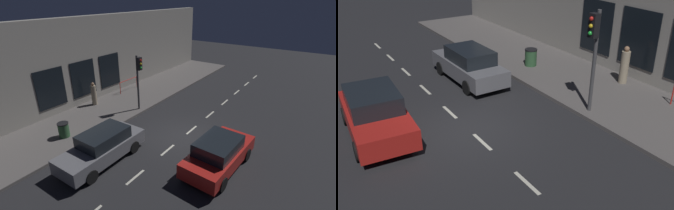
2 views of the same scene
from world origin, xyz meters
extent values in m
plane|color=#232326|center=(0.00, 0.00, 0.00)|extent=(60.00, 60.00, 0.00)
cube|color=#5B5654|center=(6.25, 0.00, 0.07)|extent=(4.50, 32.00, 0.15)
cube|color=gray|center=(8.80, 0.00, 3.12)|extent=(0.60, 32.00, 6.25)
cube|color=black|center=(8.47, -2.57, 2.03)|extent=(0.04, 2.01, 2.56)
cube|color=black|center=(8.47, 0.00, 2.03)|extent=(0.04, 2.01, 2.56)
cube|color=black|center=(8.47, 2.57, 2.03)|extent=(0.04, 2.01, 2.56)
cube|color=beige|center=(0.00, -14.00, 0.00)|extent=(0.12, 1.20, 0.01)
cube|color=beige|center=(0.00, -11.40, 0.00)|extent=(0.12, 1.20, 0.01)
cube|color=beige|center=(0.00, -8.80, 0.00)|extent=(0.12, 1.20, 0.01)
cube|color=beige|center=(0.00, -6.20, 0.00)|extent=(0.12, 1.20, 0.01)
cube|color=beige|center=(0.00, -3.60, 0.00)|extent=(0.12, 1.20, 0.01)
cube|color=beige|center=(0.00, -1.00, 0.00)|extent=(0.12, 1.20, 0.01)
cube|color=beige|center=(0.00, 1.60, 0.00)|extent=(0.12, 1.20, 0.01)
cube|color=beige|center=(0.00, 4.20, 0.00)|extent=(0.12, 1.20, 0.01)
cylinder|color=#424244|center=(4.48, -1.35, 2.06)|extent=(0.14, 0.14, 3.81)
cube|color=black|center=(4.28, -1.35, 3.44)|extent=(0.26, 0.32, 0.84)
sphere|color=red|center=(4.14, -1.35, 3.69)|extent=(0.15, 0.15, 0.15)
sphere|color=gold|center=(4.14, -1.35, 3.44)|extent=(0.15, 0.15, 0.15)
sphere|color=green|center=(4.14, -1.35, 3.19)|extent=(0.15, 0.15, 0.15)
cube|color=slate|center=(2.15, 4.14, 0.63)|extent=(1.73, 4.53, 0.70)
cube|color=black|center=(2.15, 3.96, 1.28)|extent=(1.51, 2.36, 0.60)
cylinder|color=black|center=(1.35, 5.53, 0.32)|extent=(0.22, 0.64, 0.64)
cylinder|color=black|center=(2.93, 5.54, 0.32)|extent=(0.22, 0.64, 0.64)
cylinder|color=black|center=(1.36, 2.73, 0.32)|extent=(0.22, 0.64, 0.64)
cylinder|color=black|center=(2.95, 2.74, 0.32)|extent=(0.22, 0.64, 0.64)
cube|color=red|center=(-2.78, 1.37, 0.63)|extent=(2.09, 4.40, 0.70)
cube|color=black|center=(-2.77, 1.54, 1.28)|extent=(1.74, 2.33, 0.60)
cylinder|color=black|center=(-2.00, -0.01, 0.32)|extent=(0.26, 0.65, 0.64)
cylinder|color=black|center=(-3.72, 0.09, 0.32)|extent=(0.26, 0.65, 0.64)
cylinder|color=black|center=(-1.85, 2.65, 0.32)|extent=(0.26, 0.65, 0.64)
cylinder|color=black|center=(-3.56, 2.75, 0.32)|extent=(0.26, 0.65, 0.64)
cylinder|color=gray|center=(7.68, -0.10, 0.88)|extent=(0.44, 0.44, 1.46)
sphere|color=#936B4C|center=(7.68, -0.10, 1.72)|extent=(0.23, 0.23, 0.23)
cube|color=#936B4C|center=(7.79, -0.08, 1.72)|extent=(0.05, 0.07, 0.06)
cylinder|color=#2D5633|center=(5.53, 3.95, 0.55)|extent=(0.59, 0.59, 0.80)
cylinder|color=black|center=(5.53, 3.95, 0.98)|extent=(0.62, 0.62, 0.06)
cylinder|color=red|center=(7.58, -4.71, 0.62)|extent=(0.05, 0.05, 0.95)
cylinder|color=red|center=(7.58, -2.69, 0.62)|extent=(0.05, 0.05, 0.95)
cylinder|color=red|center=(7.58, -3.70, 1.10)|extent=(0.05, 2.02, 0.05)
camera|label=1|loc=(-6.27, 10.76, 7.57)|focal=26.55mm
camera|label=2|loc=(-5.02, -10.46, 6.54)|focal=39.88mm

